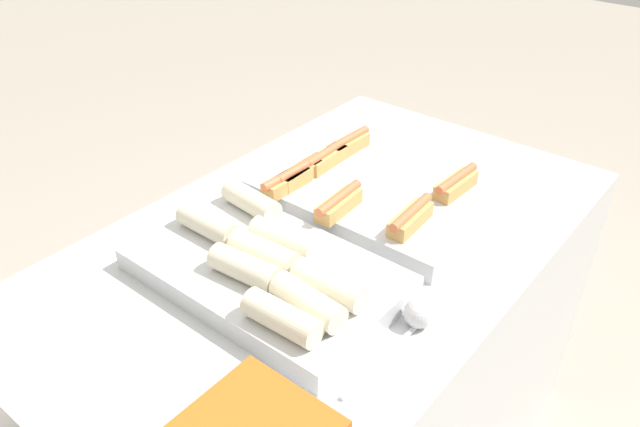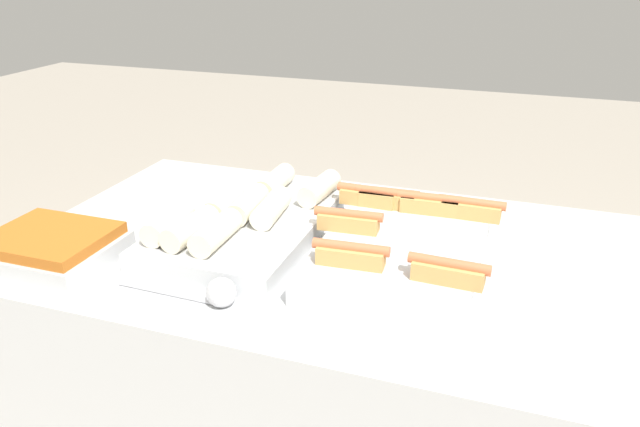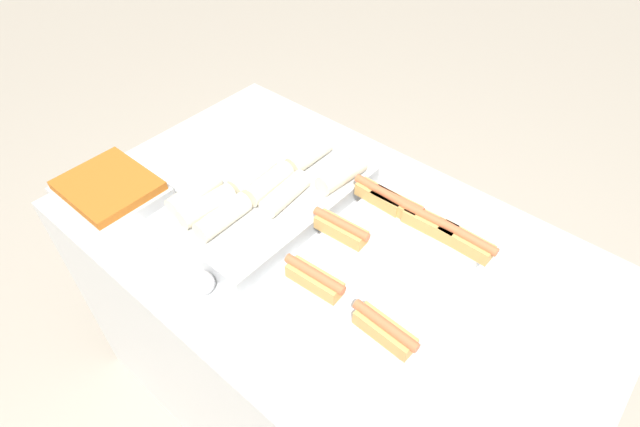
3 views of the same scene
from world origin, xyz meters
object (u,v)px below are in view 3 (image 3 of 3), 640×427
Objects in this scene: tray_wraps at (268,195)px; serving_spoon_near at (199,281)px; tray_hotdogs at (383,262)px; tray_side_front at (111,193)px.

tray_wraps is 0.32m from serving_spoon_near.
tray_wraps is 2.08× the size of serving_spoon_near.
tray_hotdogs is 1.00× the size of tray_wraps.
tray_hotdogs reaches higher than serving_spoon_near.
tray_wraps reaches higher than tray_side_front.
tray_wraps is 2.07× the size of tray_side_front.
tray_hotdogs is at bearing 21.89° from tray_side_front.
tray_hotdogs is 2.07× the size of serving_spoon_near.
tray_hotdogs is 2.06× the size of tray_side_front.
tray_hotdogs is at bearing 2.14° from tray_wraps.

